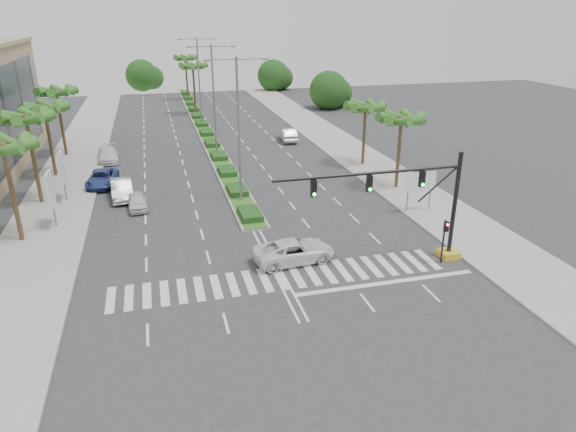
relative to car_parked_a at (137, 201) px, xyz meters
name	(u,v)px	position (x,y,z in m)	size (l,w,h in m)	color
ground	(281,278)	(8.61, -14.62, -0.64)	(160.00, 160.00, 0.00)	#333335
footpath_right	(376,169)	(23.81, 5.38, -0.57)	(6.00, 120.00, 0.15)	gray
footpath_left	(62,194)	(-6.59, 5.38, -0.57)	(6.00, 120.00, 0.15)	gray
median	(203,127)	(8.61, 30.38, -0.54)	(2.20, 75.00, 0.20)	gray
median_grass	(203,126)	(8.61, 30.38, -0.42)	(1.80, 75.00, 0.04)	#2C5D1F
signal_gantry	(423,212)	(17.88, -14.62, 2.82)	(12.60, 1.20, 7.20)	gold
pedestrian_signal	(445,234)	(19.21, -15.29, 1.40)	(0.28, 0.36, 3.00)	black
direction_sign	(420,183)	(22.11, -6.63, 1.81)	(2.70, 0.11, 3.40)	slate
billboard_near	(50,191)	(-5.89, -2.62, 2.32)	(0.18, 2.10, 4.35)	slate
billboard_far	(62,168)	(-5.89, 3.38, 2.32)	(0.18, 2.10, 4.35)	slate
palm_left_near	(3,150)	(-7.89, -4.62, 6.05)	(4.57, 4.68, 7.55)	brown
palm_left_mid	(27,121)	(-7.89, 3.38, 6.43)	(4.57, 4.68, 7.95)	brown
palm_left_far	(45,111)	(-7.89, 11.38, 5.85)	(4.57, 4.68, 7.35)	brown
palm_left_end	(57,94)	(-7.89, 19.38, 6.24)	(4.57, 4.68, 7.75)	brown
palm_right_near	(401,121)	(23.11, -0.62, 5.56)	(4.57, 4.68, 7.05)	brown
palm_right_far	(366,109)	(23.11, 7.38, 5.27)	(4.57, 4.68, 6.75)	brown
palm_median_a	(193,68)	(8.61, 40.38, 6.53)	(4.57, 4.68, 8.05)	brown
palm_median_b	(185,60)	(8.61, 55.38, 6.53)	(4.57, 4.68, 8.05)	brown
streetlight_near	(239,123)	(8.61, -0.62, 6.17)	(5.10, 0.25, 12.00)	slate
streetlight_mid	(214,94)	(8.61, 15.38, 6.17)	(5.10, 0.25, 12.00)	slate
streetlight_far	(199,77)	(8.61, 31.38, 6.17)	(5.10, 0.25, 12.00)	slate
car_parked_a	(137,201)	(0.00, 0.00, 0.00)	(1.52, 3.77, 1.28)	silver
car_parked_b	(122,189)	(-1.30, 3.06, 0.17)	(1.73, 4.96, 1.63)	#A5A4A9
car_parked_c	(102,178)	(-3.19, 7.13, 0.08)	(2.39, 5.19, 1.44)	navy
car_parked_d	(108,154)	(-3.19, 15.93, 0.09)	(2.06, 5.06, 1.47)	white
car_crossing	(294,251)	(9.99, -12.59, 0.10)	(2.48, 5.37, 1.49)	white
car_right	(288,135)	(18.18, 19.93, 0.17)	(1.72, 4.92, 1.62)	silver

